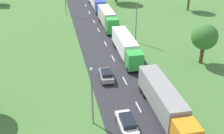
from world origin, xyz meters
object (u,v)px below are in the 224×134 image
object	(u,v)px
car_fourth	(106,75)
tree_birch	(205,37)
car_third	(127,123)
truck_third	(126,46)
lamppost_third	(136,19)
truck_fourth	(108,18)
truck_second	(165,102)
truck_fifth	(96,0)
lamppost_second	(92,93)

from	to	relation	value
car_fourth	tree_birch	bearing A→B (deg)	7.69
car_third	truck_third	bearing A→B (deg)	75.38
lamppost_third	car_third	bearing A→B (deg)	-108.80
lamppost_third	car_fourth	bearing A→B (deg)	-122.43
truck_fourth	car_third	bearing A→B (deg)	-98.04
lamppost_third	truck_fourth	bearing A→B (deg)	110.34
truck_second	car_fourth	size ratio (longest dim) A/B	3.44
truck_fifth	lamppost_second	size ratio (longest dim) A/B	1.96
truck_fifth	car_fourth	world-z (taller)	truck_fifth
truck_second	lamppost_second	world-z (taller)	lamppost_second
truck_second	car_third	bearing A→B (deg)	-165.69
truck_third	car_third	world-z (taller)	truck_third
lamppost_second	lamppost_third	world-z (taller)	lamppost_third
car_third	car_fourth	xyz separation A→B (m)	(-0.08, 11.50, 0.00)
car_fourth	tree_birch	size ratio (longest dim) A/B	0.58
truck_second	truck_fourth	bearing A→B (deg)	90.09
truck_third	car_third	bearing A→B (deg)	-104.62
lamppost_second	lamppost_third	xyz separation A→B (m)	(12.13, 23.18, 0.47)
tree_birch	truck_fifth	bearing A→B (deg)	107.20
truck_second	truck_fifth	distance (m)	49.53
car_third	car_fourth	world-z (taller)	car_third
truck_fourth	car_fourth	bearing A→B (deg)	-102.10
truck_third	truck_fifth	size ratio (longest dim) A/B	0.88
truck_third	lamppost_second	world-z (taller)	lamppost_second
truck_third	lamppost_third	world-z (taller)	lamppost_third
truck_second	lamppost_third	size ratio (longest dim) A/B	1.66
car_third	lamppost_third	distance (m)	26.71
truck_fifth	car_fourth	distance (m)	39.65
lamppost_second	tree_birch	world-z (taller)	lamppost_second
truck_third	lamppost_second	distance (m)	19.05
car_third	truck_fifth	bearing A→B (deg)	84.29
truck_fifth	tree_birch	xyz separation A→B (m)	(11.47, -37.05, 2.46)
truck_second	lamppost_second	bearing A→B (deg)	176.10
truck_third	car_fourth	bearing A→B (deg)	-124.38
car_fourth	lamppost_third	bearing A→B (deg)	57.57
lamppost_second	car_third	bearing A→B (deg)	-27.13
truck_second	truck_fifth	world-z (taller)	truck_fifth
truck_fifth	lamppost_third	xyz separation A→B (m)	(3.44, -25.77, 2.43)
truck_fourth	tree_birch	size ratio (longest dim) A/B	1.73
truck_third	truck_fifth	world-z (taller)	truck_fifth
truck_third	truck_fourth	distance (m)	16.00
truck_second	lamppost_third	distance (m)	24.15
truck_fourth	tree_birch	world-z (taller)	tree_birch
truck_fourth	car_fourth	distance (m)	23.83
truck_fifth	lamppost_third	world-z (taller)	lamppost_third
truck_fifth	car_fourth	xyz separation A→B (m)	(-5.16, -39.29, -1.36)
truck_second	car_third	distance (m)	5.29
truck_third	truck_fourth	world-z (taller)	truck_fourth
car_fourth	lamppost_third	world-z (taller)	lamppost_third
car_fourth	truck_fifth	bearing A→B (deg)	82.52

